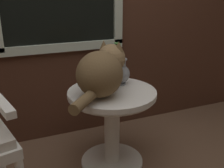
% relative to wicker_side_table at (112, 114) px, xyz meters
% --- Properties ---
extents(wicker_side_table, '(0.62, 0.62, 0.59)m').
position_rel_wicker_side_table_xyz_m(wicker_side_table, '(0.00, 0.00, 0.00)').
color(wicker_side_table, silver).
rests_on(wicker_side_table, ground_plane).
extents(cat, '(0.52, 0.56, 0.33)m').
position_rel_wicker_side_table_xyz_m(cat, '(-0.08, -0.03, 0.34)').
color(cat, brown).
rests_on(cat, wicker_side_table).
extents(pewter_vase_with_ivy, '(0.14, 0.14, 0.30)m').
position_rel_wicker_side_table_xyz_m(pewter_vase_with_ivy, '(0.11, 0.10, 0.28)').
color(pewter_vase_with_ivy, gray).
rests_on(pewter_vase_with_ivy, wicker_side_table).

